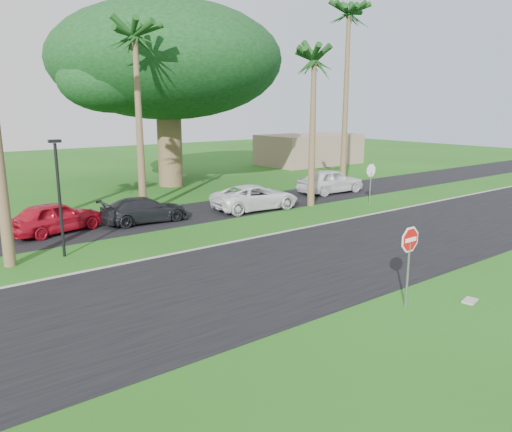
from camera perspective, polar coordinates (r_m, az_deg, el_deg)
The scene contains 17 objects.
ground at distance 17.27m, azimuth 7.58°, elevation -7.61°, with size 120.00×120.00×0.00m, color #1F4D13.
road at distance 18.64m, azimuth 3.21°, elevation -5.95°, with size 120.00×8.00×0.02m, color black.
parking_strip at distance 27.17m, azimuth -11.38°, elevation -0.25°, with size 120.00×5.00×0.02m, color black.
curb at distance 21.72m, azimuth -3.78°, elevation -3.20°, with size 120.00×0.12×0.06m, color gray.
stop_sign_near at distance 15.26m, azimuth 17.11°, elevation -3.77°, with size 1.05×0.07×2.62m.
stop_sign_far at distance 30.79m, azimuth 12.99°, elevation 4.50°, with size 1.05×0.07×2.62m.
palm_center at distance 28.07m, azimuth -13.66°, elevation 18.86°, with size 5.00×5.00×10.50m.
palm_right_near at distance 29.75m, azimuth 6.66°, elevation 16.86°, with size 5.00×5.00×9.50m.
palm_right_far at distance 36.49m, azimuth 10.56°, elevation 21.29°, with size 5.00×5.00×13.00m.
canopy_tree at distance 37.83m, azimuth -10.17°, elevation 16.96°, with size 16.50×16.50×13.12m.
streetlight_right at distance 20.89m, azimuth -21.60°, elevation 2.67°, with size 0.45×0.25×4.64m.
building_far at distance 51.78m, azimuth 6.09°, elevation 7.59°, with size 10.00×6.00×3.00m, color gray.
car_red at distance 25.29m, azimuth -21.96°, elevation -0.15°, with size 1.78×4.42×1.51m, color #A90E1E.
car_dark at distance 26.20m, azimuth -12.61°, elevation 0.66°, with size 1.83×4.49×1.30m, color black.
car_minivan at distance 28.74m, azimuth -0.06°, elevation 2.13°, with size 2.38×5.15×1.43m, color white.
car_pickup at distance 34.55m, azimuth 8.52°, elevation 3.96°, with size 1.98×4.91×1.67m, color silver.
utility_slab at distance 16.91m, azimuth 23.25°, elevation -8.89°, with size 0.55×0.35×0.06m, color gray.
Camera 1 is at (-11.57, -11.36, 5.92)m, focal length 35.00 mm.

